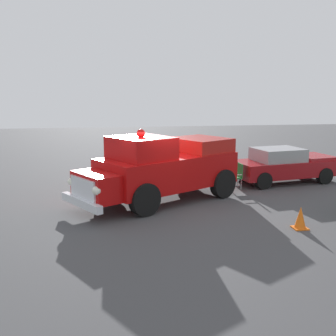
{
  "coord_description": "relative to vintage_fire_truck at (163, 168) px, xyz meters",
  "views": [
    {
      "loc": [
        -13.5,
        1.69,
        3.86
      ],
      "look_at": [
        0.6,
        -0.57,
        1.15
      ],
      "focal_mm": 44.41,
      "sensor_mm": 36.0,
      "label": 1
    }
  ],
  "objects": [
    {
      "name": "ground_plane",
      "position": [
        -0.49,
        0.37,
        -1.2
      ],
      "size": [
        60.0,
        60.0,
        0.0
      ],
      "primitive_type": "plane",
      "color": "#424244"
    },
    {
      "name": "vintage_fire_truck",
      "position": [
        0.0,
        0.0,
        0.0
      ],
      "size": [
        4.88,
        6.23,
        2.59
      ],
      "color": "black",
      "rests_on": "ground"
    },
    {
      "name": "classic_hot_rod",
      "position": [
        2.2,
        -5.49,
        -0.45
      ],
      "size": [
        2.56,
        4.61,
        1.46
      ],
      "color": "black",
      "rests_on": "ground"
    },
    {
      "name": "lawn_chair_by_car",
      "position": [
        1.31,
        -3.14,
        -0.61
      ],
      "size": [
        0.53,
        0.51,
        1.02
      ],
      "color": "#B7BABF",
      "rests_on": "ground"
    },
    {
      "name": "traffic_cone",
      "position": [
        -3.53,
        -3.39,
        -0.89
      ],
      "size": [
        0.4,
        0.4,
        0.64
      ],
      "color": "orange",
      "rests_on": "ground"
    }
  ]
}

